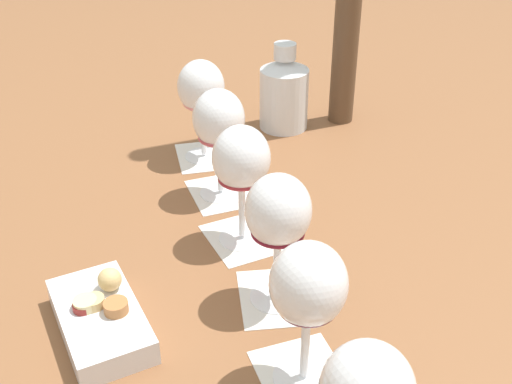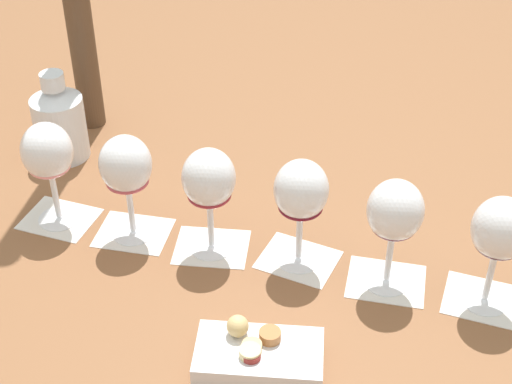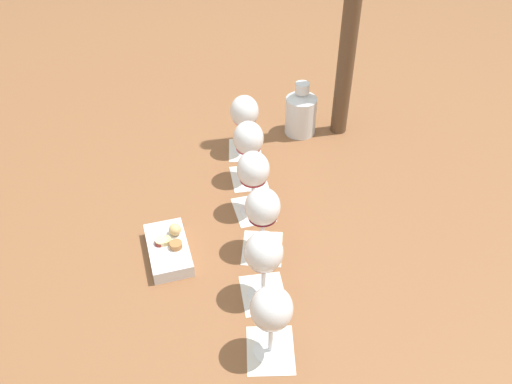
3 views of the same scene
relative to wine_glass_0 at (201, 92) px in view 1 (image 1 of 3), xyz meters
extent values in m
plane|color=brown|center=(0.28, -0.16, -0.12)|extent=(8.00, 8.00, 0.00)
cube|color=silver|center=(0.00, 0.00, -0.12)|extent=(0.14, 0.14, 0.00)
cube|color=silver|center=(0.11, -0.06, -0.12)|extent=(0.14, 0.13, 0.00)
cube|color=silver|center=(0.22, -0.13, -0.12)|extent=(0.14, 0.12, 0.00)
cube|color=silver|center=(0.34, -0.19, -0.12)|extent=(0.14, 0.14, 0.00)
cube|color=silver|center=(0.45, -0.27, -0.12)|extent=(0.14, 0.13, 0.00)
cylinder|color=white|center=(0.00, 0.00, -0.12)|extent=(0.07, 0.07, 0.01)
cylinder|color=white|center=(0.00, 0.00, -0.07)|extent=(0.01, 0.01, 0.09)
ellipsoid|color=white|center=(0.00, 0.00, 0.01)|extent=(0.08, 0.08, 0.09)
ellipsoid|color=pink|center=(0.00, 0.00, -0.02)|extent=(0.06, 0.06, 0.03)
cylinder|color=white|center=(0.11, -0.06, -0.12)|extent=(0.07, 0.07, 0.01)
cylinder|color=white|center=(0.11, -0.06, -0.07)|extent=(0.01, 0.01, 0.09)
ellipsoid|color=white|center=(0.11, -0.06, 0.01)|extent=(0.08, 0.08, 0.09)
ellipsoid|color=#C74D57|center=(0.11, -0.06, -0.02)|extent=(0.06, 0.06, 0.02)
cylinder|color=white|center=(0.22, -0.13, -0.12)|extent=(0.07, 0.07, 0.01)
cylinder|color=white|center=(0.22, -0.13, -0.07)|extent=(0.01, 0.01, 0.09)
ellipsoid|color=white|center=(0.22, -0.13, 0.01)|extent=(0.08, 0.08, 0.09)
ellipsoid|color=maroon|center=(0.22, -0.13, -0.02)|extent=(0.06, 0.06, 0.02)
cylinder|color=white|center=(0.34, -0.19, -0.12)|extent=(0.07, 0.07, 0.01)
cylinder|color=white|center=(0.34, -0.19, -0.07)|extent=(0.01, 0.01, 0.09)
ellipsoid|color=white|center=(0.34, -0.19, 0.01)|extent=(0.08, 0.08, 0.09)
ellipsoid|color=maroon|center=(0.34, -0.19, -0.02)|extent=(0.06, 0.06, 0.02)
cylinder|color=white|center=(0.45, -0.27, -0.12)|extent=(0.07, 0.07, 0.01)
cylinder|color=white|center=(0.45, -0.27, -0.07)|extent=(0.01, 0.01, 0.09)
ellipsoid|color=white|center=(0.45, -0.27, 0.01)|extent=(0.08, 0.08, 0.09)
ellipsoid|color=#4E1625|center=(0.45, -0.27, -0.02)|extent=(0.06, 0.06, 0.03)
cylinder|color=silver|center=(0.02, 0.19, -0.06)|extent=(0.09, 0.09, 0.11)
cone|color=silver|center=(0.02, 0.19, 0.00)|extent=(0.09, 0.09, 0.02)
cylinder|color=silver|center=(0.02, 0.19, 0.03)|extent=(0.04, 0.04, 0.03)
cube|color=silver|center=(0.23, -0.37, -0.11)|extent=(0.18, 0.14, 0.03)
cylinder|color=maroon|center=(0.22, -0.38, -0.08)|extent=(0.02, 0.02, 0.01)
cylinder|color=beige|center=(0.22, -0.38, -0.08)|extent=(0.03, 0.03, 0.01)
cylinder|color=#DBB775|center=(0.22, -0.37, -0.08)|extent=(0.03, 0.03, 0.01)
sphere|color=#DBB775|center=(0.21, -0.34, -0.07)|extent=(0.03, 0.03, 0.03)
cylinder|color=#B2703D|center=(0.25, -0.36, -0.08)|extent=(0.03, 0.03, 0.01)
camera|label=1|loc=(0.75, -0.65, 0.41)|focal=45.00mm
camera|label=2|loc=(0.06, -1.03, 0.65)|focal=55.00mm
camera|label=3|loc=(1.04, -0.71, 0.79)|focal=38.00mm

